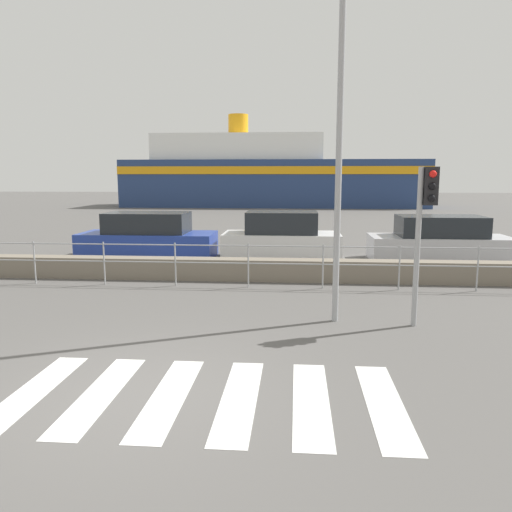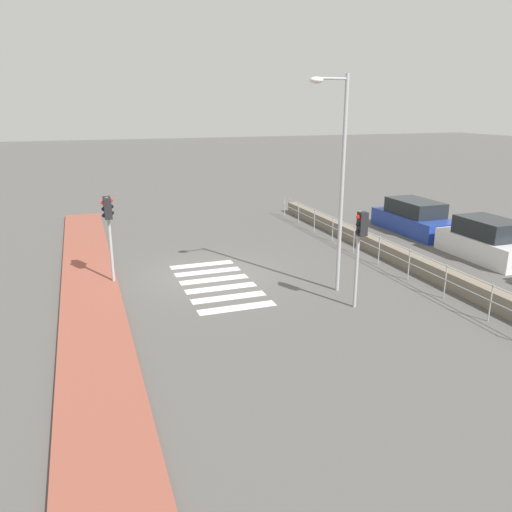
# 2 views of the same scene
# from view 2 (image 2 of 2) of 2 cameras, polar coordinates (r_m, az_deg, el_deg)

# --- Properties ---
(ground_plane) EXTENTS (160.00, 160.00, 0.00)m
(ground_plane) POSITION_cam_2_polar(r_m,az_deg,el_deg) (17.92, -5.25, -2.17)
(ground_plane) COLOR #565451
(sidewalk_brick) EXTENTS (24.00, 1.80, 0.12)m
(sidewalk_brick) POSITION_cam_2_polar(r_m,az_deg,el_deg) (17.43, -18.44, -3.34)
(sidewalk_brick) COLOR #934C3D
(sidewalk_brick) RESTS_ON ground_plane
(crosswalk) EXTENTS (4.95, 2.40, 0.01)m
(crosswalk) POSITION_cam_2_polar(r_m,az_deg,el_deg) (17.03, -4.43, -3.16)
(crosswalk) COLOR silver
(crosswalk) RESTS_ON ground_plane
(seawall) EXTENTS (18.57, 0.55, 0.57)m
(seawall) POSITION_cam_2_polar(r_m,az_deg,el_deg) (20.72, 14.47, 0.80)
(seawall) COLOR slate
(seawall) RESTS_ON ground_plane
(harbor_fence) EXTENTS (16.75, 0.04, 1.11)m
(harbor_fence) POSITION_cam_2_polar(r_m,az_deg,el_deg) (20.14, 12.48, 1.80)
(harbor_fence) COLOR #9EA0A3
(harbor_fence) RESTS_ON ground_plane
(traffic_light_near) EXTENTS (0.58, 0.41, 2.97)m
(traffic_light_near) POSITION_cam_2_polar(r_m,az_deg,el_deg) (16.99, -16.53, 4.37)
(traffic_light_near) COLOR #9EA0A3
(traffic_light_near) RESTS_ON ground_plane
(traffic_light_far) EXTENTS (0.34, 0.32, 2.93)m
(traffic_light_far) POSITION_cam_2_polar(r_m,az_deg,el_deg) (14.59, 11.78, 1.97)
(traffic_light_far) COLOR #9EA0A3
(traffic_light_far) RESTS_ON ground_plane
(streetlamp) EXTENTS (0.32, 1.26, 6.70)m
(streetlamp) POSITION_cam_2_polar(r_m,az_deg,el_deg) (15.56, 9.22, 10.36)
(streetlamp) COLOR #9EA0A3
(streetlamp) RESTS_ON ground_plane
(parked_car_blue) EXTENTS (4.58, 1.82, 1.54)m
(parked_car_blue) POSITION_cam_2_polar(r_m,az_deg,el_deg) (25.00, 17.62, 4.10)
(parked_car_blue) COLOR #233D9E
(parked_car_blue) RESTS_ON ground_plane
(parked_car_white) EXTENTS (3.91, 1.77, 1.60)m
(parked_car_white) POSITION_cam_2_polar(r_m,az_deg,el_deg) (21.62, 24.84, 1.50)
(parked_car_white) COLOR silver
(parked_car_white) RESTS_ON ground_plane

